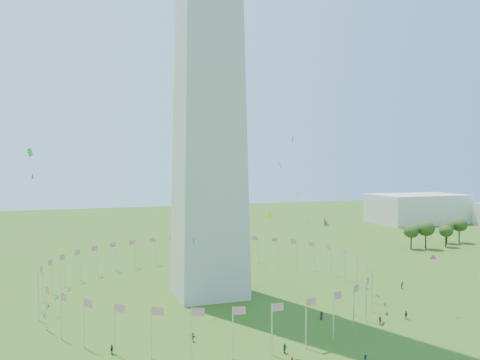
% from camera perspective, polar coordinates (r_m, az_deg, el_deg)
% --- Properties ---
extents(flag_ring, '(80.24, 80.24, 9.00)m').
position_cam_1_polar(flag_ring, '(121.42, -3.81, -11.70)').
color(flag_ring, silver).
rests_on(flag_ring, ground).
extents(gov_building_east_a, '(50.00, 30.00, 16.00)m').
position_cam_1_polar(gov_building_east_a, '(281.77, 20.76, -3.27)').
color(gov_building_east_a, beige).
rests_on(gov_building_east_a, ground).
extents(crowd, '(89.34, 75.34, 1.87)m').
position_cam_1_polar(crowd, '(85.99, 10.69, -20.16)').
color(crowd, '#531213').
rests_on(crowd, ground).
extents(kites_aloft, '(96.75, 63.58, 36.03)m').
position_cam_1_polar(kites_aloft, '(96.96, 4.23, -5.51)').
color(kites_aloft, yellow).
rests_on(kites_aloft, ground).
extents(tree_line_east, '(53.05, 15.07, 10.65)m').
position_cam_1_polar(tree_line_east, '(209.97, 24.59, -5.98)').
color(tree_line_east, '#334F1A').
rests_on(tree_line_east, ground).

